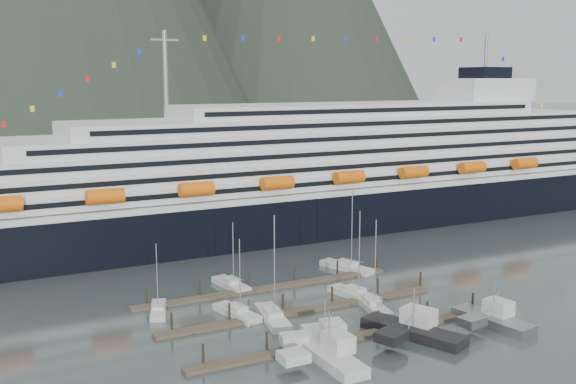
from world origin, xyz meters
The scene contains 16 objects.
ground centered at (0.00, 0.00, 0.00)m, with size 1600.00×1600.00×0.00m, color #4A5657.
cruise_ship centered at (30.03, 54.94, 12.04)m, with size 210.00×30.40×50.30m.
dock_near centered at (-4.93, -9.95, 0.31)m, with size 48.18×2.28×3.20m.
dock_mid centered at (-4.93, 3.05, 0.31)m, with size 48.18×2.28×3.20m.
dock_far centered at (-4.93, 16.05, 0.31)m, with size 48.18×2.28×3.20m.
sailboat_a centered at (-14.91, 6.20, 0.43)m, with size 4.71×10.09×12.91m.
sailboat_b centered at (-10.88, 1.81, 0.46)m, with size 5.09×11.84×17.08m.
sailboat_d centered at (5.68, -0.38, 0.43)m, with size 5.14×11.94×15.18m.
sailboat_e centered at (-25.26, 13.21, 0.39)m, with size 4.88×9.05×11.71m.
sailboat_f centered at (-10.14, 19.99, 0.42)m, with size 3.87×9.90×12.35m.
sailboat_g centered at (13.89, 19.99, 0.45)m, with size 6.22×11.89×16.44m.
sailboat_h centered at (6.09, 5.33, 0.45)m, with size 4.89×10.62×15.46m.
trawler_a centered at (-11.14, -15.00, 0.95)m, with size 9.87×13.73×7.56m.
trawler_b centered at (-9.23, -10.65, 0.94)m, with size 9.39×12.08×7.51m.
trawler_c centered at (3.90, -13.15, 0.98)m, with size 12.53×15.81×7.92m.
trawler_d centered at (17.21, -15.02, 0.95)m, with size 9.79×13.16×7.60m.
Camera 1 is at (-53.70, -85.74, 36.26)m, focal length 42.00 mm.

